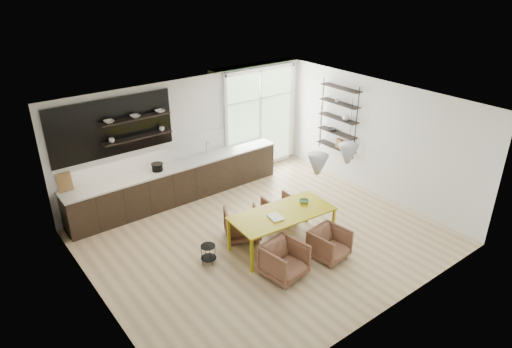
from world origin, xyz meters
The scene contains 11 objects.
room centered at (0.58, 1.10, 1.46)m, with size 7.02×6.01×2.91m.
kitchen_run centered at (-0.69, 2.69, 0.60)m, with size 5.54×0.69×2.75m.
right_shelving centered at (3.36, 1.17, 1.65)m, with size 0.26×1.22×1.90m.
dining_table centered at (0.11, -0.42, 0.73)m, with size 2.20×1.12×0.78m.
armchair_back_left centered at (-0.37, 0.33, 0.33)m, with size 0.70×0.72×0.65m, color brown.
armchair_back_right centered at (0.71, 0.38, 0.30)m, with size 0.63×0.65×0.59m, color brown.
armchair_front_left centered at (-0.52, -1.22, 0.34)m, with size 0.72×0.74×0.68m, color brown.
armchair_front_right centered at (0.58, -1.32, 0.31)m, with size 0.67×0.69×0.63m, color brown.
wire_stool centered at (-1.43, 0.00, 0.25)m, with size 0.31×0.31×0.39m.
table_book centered at (-0.26, -0.47, 0.79)m, with size 0.24×0.32×0.03m, color white.
table_bowl centered at (0.74, -0.38, 0.81)m, with size 0.20×0.20×0.06m, color #558452.
Camera 1 is at (-5.19, -6.45, 5.46)m, focal length 32.00 mm.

